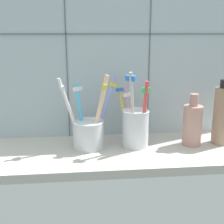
{
  "coord_description": "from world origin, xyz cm",
  "views": [
    {
      "loc": [
        -7.05,
        -66.23,
        29.51
      ],
      "look_at": [
        0.0,
        2.23,
        10.82
      ],
      "focal_mm": 47.8,
      "sensor_mm": 36.0,
      "label": 1
    }
  ],
  "objects_px": {
    "toothbrush_cup_right": "(135,126)",
    "ceramic_vase": "(192,124)",
    "soap_bottle": "(222,115)",
    "toothbrush_cup_left": "(89,131)"
  },
  "relations": [
    {
      "from": "toothbrush_cup_right",
      "to": "ceramic_vase",
      "type": "height_order",
      "value": "toothbrush_cup_right"
    },
    {
      "from": "toothbrush_cup_right",
      "to": "ceramic_vase",
      "type": "distance_m",
      "value": 0.14
    },
    {
      "from": "toothbrush_cup_right",
      "to": "soap_bottle",
      "type": "distance_m",
      "value": 0.22
    },
    {
      "from": "toothbrush_cup_left",
      "to": "toothbrush_cup_right",
      "type": "xyz_separation_m",
      "value": [
        0.11,
        -0.0,
        0.01
      ]
    },
    {
      "from": "toothbrush_cup_right",
      "to": "soap_bottle",
      "type": "height_order",
      "value": "toothbrush_cup_right"
    },
    {
      "from": "toothbrush_cup_left",
      "to": "ceramic_vase",
      "type": "bearing_deg",
      "value": -1.78
    },
    {
      "from": "toothbrush_cup_left",
      "to": "toothbrush_cup_right",
      "type": "height_order",
      "value": "toothbrush_cup_right"
    },
    {
      "from": "toothbrush_cup_left",
      "to": "soap_bottle",
      "type": "xyz_separation_m",
      "value": [
        0.33,
        -0.01,
        0.03
      ]
    },
    {
      "from": "toothbrush_cup_left",
      "to": "ceramic_vase",
      "type": "height_order",
      "value": "toothbrush_cup_left"
    },
    {
      "from": "ceramic_vase",
      "to": "soap_bottle",
      "type": "bearing_deg",
      "value": 1.92
    }
  ]
}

